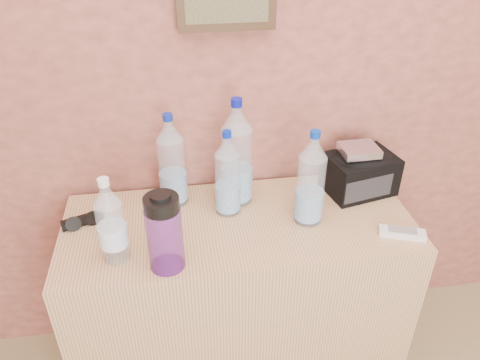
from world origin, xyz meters
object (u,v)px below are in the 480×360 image
(pet_large_c, at_px, (228,177))
(pet_large_d, at_px, (311,183))
(nalgene_bottle, at_px, (164,232))
(foil_packet, at_px, (359,150))
(pet_large_b, at_px, (237,158))
(toiletry_bag, at_px, (360,171))
(sunglasses, at_px, (83,220))
(pet_large_a, at_px, (172,165))
(ac_remote, at_px, (402,233))
(dresser, at_px, (239,298))
(pet_small, at_px, (111,225))

(pet_large_c, relative_size, pet_large_d, 0.92)
(nalgene_bottle, relative_size, foil_packet, 1.98)
(pet_large_b, relative_size, toiletry_bag, 1.63)
(sunglasses, bearing_deg, pet_large_a, -4.15)
(pet_large_a, xyz_separation_m, pet_large_c, (0.18, -0.09, -0.01))
(pet_large_a, bearing_deg, ac_remote, -23.26)
(pet_large_c, bearing_deg, pet_large_a, 154.17)
(pet_large_b, bearing_deg, pet_large_a, 173.47)
(nalgene_bottle, bearing_deg, sunglasses, 138.83)
(pet_large_d, relative_size, nalgene_bottle, 1.31)
(pet_large_b, relative_size, ac_remote, 2.67)
(nalgene_bottle, height_order, foil_packet, nalgene_bottle)
(dresser, xyz_separation_m, ac_remote, (0.50, -0.15, 0.37))
(pet_small, bearing_deg, nalgene_bottle, -21.26)
(pet_small, height_order, ac_remote, pet_small)
(pet_large_d, relative_size, ac_remote, 2.29)
(sunglasses, height_order, toiletry_bag, toiletry_bag)
(toiletry_bag, height_order, foil_packet, foil_packet)
(pet_large_b, relative_size, pet_small, 1.37)
(pet_small, xyz_separation_m, toiletry_bag, (0.84, 0.24, -0.04))
(pet_large_c, distance_m, ac_remote, 0.58)
(ac_remote, xyz_separation_m, foil_packet, (-0.06, 0.26, 0.16))
(pet_large_b, xyz_separation_m, nalgene_bottle, (-0.25, -0.30, -0.04))
(pet_large_b, height_order, pet_small, pet_large_b)
(pet_small, bearing_deg, toiletry_bag, 15.74)
(pet_small, height_order, foil_packet, pet_small)
(dresser, height_order, foil_packet, foil_packet)
(sunglasses, bearing_deg, pet_large_c, -20.33)
(pet_small, relative_size, foil_packet, 2.19)
(dresser, bearing_deg, foil_packet, 14.42)
(pet_large_a, xyz_separation_m, ac_remote, (0.70, -0.30, -0.14))
(pet_large_c, xyz_separation_m, nalgene_bottle, (-0.21, -0.24, -0.01))
(dresser, distance_m, pet_large_c, 0.50)
(pet_large_b, distance_m, toiletry_bag, 0.45)
(dresser, distance_m, pet_large_d, 0.55)
(ac_remote, relative_size, toiletry_bag, 0.61)
(pet_large_b, xyz_separation_m, pet_large_c, (-0.04, -0.06, -0.03))
(foil_packet, bearing_deg, pet_large_b, 178.07)
(toiletry_bag, bearing_deg, ac_remote, -92.78)
(dresser, relative_size, pet_large_a, 3.47)
(sunglasses, distance_m, ac_remote, 1.02)
(pet_large_a, bearing_deg, pet_small, -124.07)
(nalgene_bottle, distance_m, sunglasses, 0.37)
(nalgene_bottle, bearing_deg, pet_large_b, 50.50)
(dresser, distance_m, sunglasses, 0.63)
(pet_large_d, xyz_separation_m, toiletry_bag, (0.23, 0.14, -0.06))
(ac_remote, height_order, foil_packet, foil_packet)
(pet_large_c, xyz_separation_m, pet_large_d, (0.25, -0.09, 0.01))
(nalgene_bottle, relative_size, sunglasses, 1.85)
(pet_large_c, bearing_deg, nalgene_bottle, -130.92)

